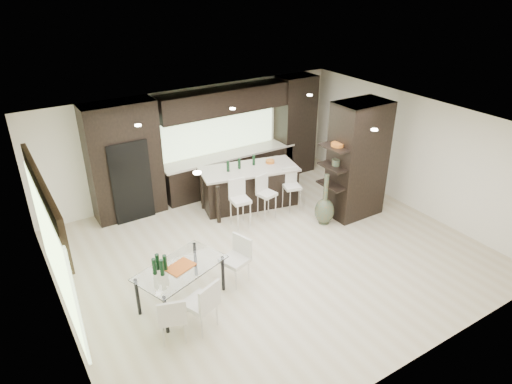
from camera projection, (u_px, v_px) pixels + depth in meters
ground at (271, 253)px, 9.41m from camera, size 8.00×8.00×0.00m
back_wall at (194, 141)px, 11.44m from camera, size 8.00×0.02×2.70m
left_wall at (54, 259)px, 6.90m from camera, size 0.02×7.00×2.70m
right_wall at (413, 153)px, 10.70m from camera, size 0.02×7.00×2.70m
ceiling at (274, 128)px, 8.19m from camera, size 8.00×7.00×0.02m
window_left at (54, 252)px, 7.07m from camera, size 0.04×3.20×1.90m
window_back at (216, 130)px, 11.61m from camera, size 3.40×0.04×1.20m
stone_accent at (44, 200)px, 6.67m from camera, size 0.08×3.00×0.80m
ceiling_spots at (266, 125)px, 8.39m from camera, size 4.00×3.00×0.02m
back_cabinetry at (218, 141)px, 11.43m from camera, size 6.80×0.68×2.70m
refrigerator at (127, 178)px, 10.43m from camera, size 0.90×0.68×1.90m
partition_column at (357, 160)px, 10.34m from camera, size 1.20×0.80×2.70m
kitchen_island at (249, 186)px, 11.10m from camera, size 2.48×1.48×0.97m
stool_left at (240, 208)px, 10.18m from camera, size 0.44×0.44×0.90m
stool_mid at (267, 201)px, 10.54m from camera, size 0.44×0.44×0.84m
stool_right at (292, 194)px, 10.88m from camera, size 0.45×0.45×0.84m
bench at (251, 194)px, 11.23m from camera, size 1.37×0.62×0.51m
floor_vase at (325, 199)px, 10.22m from camera, size 0.56×0.56×1.22m
dining_table at (182, 285)px, 7.90m from camera, size 1.72×1.32×0.73m
chair_near at (200, 306)px, 7.31m from camera, size 0.60×0.60×0.86m
chair_far at (173, 318)px, 7.11m from camera, size 0.55×0.55×0.80m
chair_end at (235, 263)px, 8.38m from camera, size 0.57×0.57×0.83m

